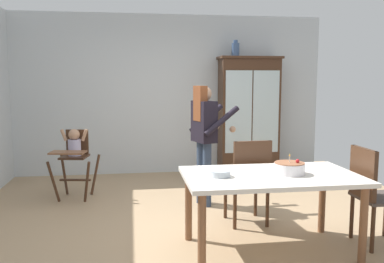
{
  "coord_description": "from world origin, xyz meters",
  "views": [
    {
      "loc": [
        -0.66,
        -4.41,
        1.6
      ],
      "look_at": [
        0.1,
        0.7,
        0.95
      ],
      "focal_mm": 38.26,
      "sensor_mm": 36.0,
      "label": 1
    }
  ],
  "objects_px": {
    "high_chair_with_toddler": "(74,151)",
    "adult_person": "(205,130)",
    "dining_table": "(270,183)",
    "dining_chair_far_side": "(249,176)",
    "birthday_cake": "(289,168)",
    "dining_chair_right_end": "(372,189)",
    "serving_bowl": "(220,174)",
    "ceramic_vase": "(236,49)",
    "china_cabinet": "(249,115)"
  },
  "relations": [
    {
      "from": "high_chair_with_toddler",
      "to": "adult_person",
      "type": "xyz_separation_m",
      "value": [
        1.69,
        -0.54,
        0.31
      ]
    },
    {
      "from": "dining_table",
      "to": "dining_chair_far_side",
      "type": "relative_size",
      "value": 1.67
    },
    {
      "from": "birthday_cake",
      "to": "dining_table",
      "type": "bearing_deg",
      "value": 174.5
    },
    {
      "from": "dining_chair_far_side",
      "to": "dining_chair_right_end",
      "type": "distance_m",
      "value": 1.23
    },
    {
      "from": "birthday_cake",
      "to": "serving_bowl",
      "type": "xyz_separation_m",
      "value": [
        -0.65,
        -0.02,
        -0.03
      ]
    },
    {
      "from": "serving_bowl",
      "to": "dining_chair_right_end",
      "type": "relative_size",
      "value": 0.19
    },
    {
      "from": "serving_bowl",
      "to": "adult_person",
      "type": "bearing_deg",
      "value": 85.07
    },
    {
      "from": "ceramic_vase",
      "to": "dining_table",
      "type": "xyz_separation_m",
      "value": [
        -0.48,
        -3.24,
        -1.46
      ]
    },
    {
      "from": "high_chair_with_toddler",
      "to": "birthday_cake",
      "type": "distance_m",
      "value": 3.04
    },
    {
      "from": "dining_table",
      "to": "serving_bowl",
      "type": "xyz_separation_m",
      "value": [
        -0.48,
        -0.03,
        0.12
      ]
    },
    {
      "from": "china_cabinet",
      "to": "dining_table",
      "type": "relative_size",
      "value": 1.24
    },
    {
      "from": "birthday_cake",
      "to": "dining_chair_right_end",
      "type": "xyz_separation_m",
      "value": [
        0.85,
        0.02,
        -0.24
      ]
    },
    {
      "from": "china_cabinet",
      "to": "birthday_cake",
      "type": "distance_m",
      "value": 3.3
    },
    {
      "from": "ceramic_vase",
      "to": "dining_table",
      "type": "bearing_deg",
      "value": -98.51
    },
    {
      "from": "ceramic_vase",
      "to": "high_chair_with_toddler",
      "type": "height_order",
      "value": "ceramic_vase"
    },
    {
      "from": "china_cabinet",
      "to": "serving_bowl",
      "type": "distance_m",
      "value": 3.49
    },
    {
      "from": "dining_table",
      "to": "birthday_cake",
      "type": "xyz_separation_m",
      "value": [
        0.17,
        -0.02,
        0.14
      ]
    },
    {
      "from": "serving_bowl",
      "to": "birthday_cake",
      "type": "bearing_deg",
      "value": 1.32
    },
    {
      "from": "ceramic_vase",
      "to": "dining_chair_far_side",
      "type": "distance_m",
      "value": 3.02
    },
    {
      "from": "high_chair_with_toddler",
      "to": "dining_chair_far_side",
      "type": "distance_m",
      "value": 2.46
    },
    {
      "from": "high_chair_with_toddler",
      "to": "birthday_cake",
      "type": "relative_size",
      "value": 3.39
    },
    {
      "from": "ceramic_vase",
      "to": "adult_person",
      "type": "height_order",
      "value": "ceramic_vase"
    },
    {
      "from": "dining_chair_far_side",
      "to": "serving_bowl",
      "type": "bearing_deg",
      "value": 53.42
    },
    {
      "from": "serving_bowl",
      "to": "dining_chair_right_end",
      "type": "height_order",
      "value": "dining_chair_right_end"
    },
    {
      "from": "ceramic_vase",
      "to": "serving_bowl",
      "type": "distance_m",
      "value": 3.66
    },
    {
      "from": "dining_table",
      "to": "birthday_cake",
      "type": "bearing_deg",
      "value": -5.5
    },
    {
      "from": "dining_table",
      "to": "dining_chair_far_side",
      "type": "xyz_separation_m",
      "value": [
        0.0,
        0.69,
        -0.1
      ]
    },
    {
      "from": "china_cabinet",
      "to": "dining_chair_far_side",
      "type": "height_order",
      "value": "china_cabinet"
    },
    {
      "from": "china_cabinet",
      "to": "dining_table",
      "type": "bearing_deg",
      "value": -102.71
    },
    {
      "from": "high_chair_with_toddler",
      "to": "serving_bowl",
      "type": "bearing_deg",
      "value": -44.18
    },
    {
      "from": "serving_bowl",
      "to": "dining_chair_right_end",
      "type": "xyz_separation_m",
      "value": [
        1.5,
        0.03,
        -0.21
      ]
    },
    {
      "from": "adult_person",
      "to": "dining_table",
      "type": "bearing_deg",
      "value": 175.0
    },
    {
      "from": "high_chair_with_toddler",
      "to": "birthday_cake",
      "type": "height_order",
      "value": "high_chair_with_toddler"
    },
    {
      "from": "adult_person",
      "to": "birthday_cake",
      "type": "height_order",
      "value": "adult_person"
    },
    {
      "from": "birthday_cake",
      "to": "adult_person",
      "type": "bearing_deg",
      "value": 108.56
    },
    {
      "from": "ceramic_vase",
      "to": "high_chair_with_toddler",
      "type": "relative_size",
      "value": 0.28
    },
    {
      "from": "china_cabinet",
      "to": "high_chair_with_toddler",
      "type": "distance_m",
      "value": 3.02
    },
    {
      "from": "adult_person",
      "to": "dining_table",
      "type": "height_order",
      "value": "adult_person"
    },
    {
      "from": "birthday_cake",
      "to": "dining_chair_right_end",
      "type": "distance_m",
      "value": 0.88
    },
    {
      "from": "china_cabinet",
      "to": "ceramic_vase",
      "type": "xyz_separation_m",
      "value": [
        -0.24,
        0.0,
        1.11
      ]
    },
    {
      "from": "dining_table",
      "to": "serving_bowl",
      "type": "bearing_deg",
      "value": -176.23
    },
    {
      "from": "high_chair_with_toddler",
      "to": "dining_chair_right_end",
      "type": "xyz_separation_m",
      "value": [
        3.05,
        -2.07,
        -0.1
      ]
    },
    {
      "from": "dining_chair_far_side",
      "to": "dining_chair_right_end",
      "type": "height_order",
      "value": "same"
    },
    {
      "from": "high_chair_with_toddler",
      "to": "serving_bowl",
      "type": "height_order",
      "value": "high_chair_with_toddler"
    },
    {
      "from": "high_chair_with_toddler",
      "to": "serving_bowl",
      "type": "relative_size",
      "value": 5.28
    },
    {
      "from": "china_cabinet",
      "to": "dining_table",
      "type": "xyz_separation_m",
      "value": [
        -0.73,
        -3.23,
        -0.35
      ]
    },
    {
      "from": "high_chair_with_toddler",
      "to": "adult_person",
      "type": "bearing_deg",
      "value": -8.45
    },
    {
      "from": "china_cabinet",
      "to": "dining_chair_right_end",
      "type": "bearing_deg",
      "value": -84.87
    },
    {
      "from": "adult_person",
      "to": "serving_bowl",
      "type": "height_order",
      "value": "adult_person"
    },
    {
      "from": "adult_person",
      "to": "dining_table",
      "type": "distance_m",
      "value": 1.6
    }
  ]
}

